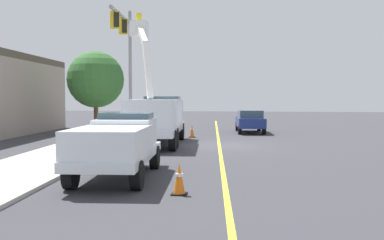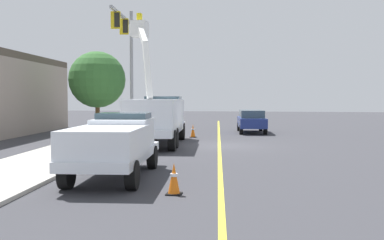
% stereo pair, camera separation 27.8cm
% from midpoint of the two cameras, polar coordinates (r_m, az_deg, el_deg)
% --- Properties ---
extents(ground, '(120.00, 120.00, 0.00)m').
position_cam_midpoint_polar(ground, '(23.35, 3.31, -3.42)').
color(ground, '#38383D').
extents(sidewalk_far_side, '(60.03, 10.25, 0.12)m').
position_cam_midpoint_polar(sidewalk_far_side, '(24.31, -13.55, -3.11)').
color(sidewalk_far_side, '#B2ADA3').
rests_on(sidewalk_far_side, ground).
extents(lane_centre_stripe, '(49.71, 5.72, 0.01)m').
position_cam_midpoint_polar(lane_centre_stripe, '(23.35, 3.31, -3.41)').
color(lane_centre_stripe, yellow).
rests_on(lane_centre_stripe, ground).
extents(utility_bucket_truck, '(8.43, 3.54, 7.51)m').
position_cam_midpoint_polar(utility_bucket_truck, '(23.85, -5.03, 0.61)').
color(utility_bucket_truck, white).
rests_on(utility_bucket_truck, ground).
extents(service_pickup_truck, '(5.80, 2.71, 2.06)m').
position_cam_midpoint_polar(service_pickup_truck, '(14.06, -10.44, -3.10)').
color(service_pickup_truck, white).
rests_on(service_pickup_truck, ground).
extents(passing_minivan, '(4.98, 2.42, 1.69)m').
position_cam_midpoint_polar(passing_minivan, '(32.28, 7.48, 0.05)').
color(passing_minivan, navy).
rests_on(passing_minivan, ground).
extents(traffic_cone_leading, '(0.40, 0.40, 0.86)m').
position_cam_midpoint_polar(traffic_cone_leading, '(11.55, -2.41, -7.86)').
color(traffic_cone_leading, black).
rests_on(traffic_cone_leading, ground).
extents(traffic_cone_mid_front, '(0.40, 0.40, 0.86)m').
position_cam_midpoint_polar(traffic_cone_mid_front, '(28.12, -0.28, -1.47)').
color(traffic_cone_mid_front, black).
rests_on(traffic_cone_mid_front, ground).
extents(traffic_signal_mast, '(5.72, 0.90, 8.54)m').
position_cam_midpoint_polar(traffic_signal_mast, '(28.56, -9.09, 9.26)').
color(traffic_signal_mast, gray).
rests_on(traffic_signal_mast, ground).
extents(street_tree_right, '(4.10, 4.10, 5.98)m').
position_cam_midpoint_polar(street_tree_right, '(31.95, -12.97, 5.27)').
color(street_tree_right, brown).
rests_on(street_tree_right, ground).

